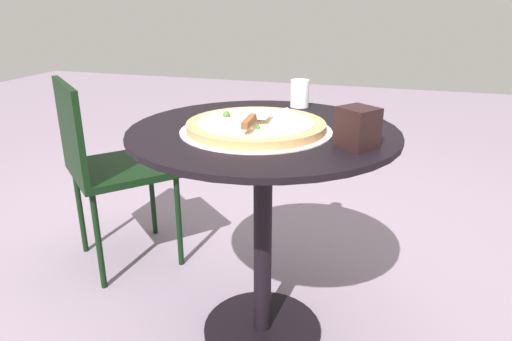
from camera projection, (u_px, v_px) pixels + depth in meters
ground_plane at (262, 330)px, 1.64m from camera, size 10.00×10.00×0.00m
patio_table at (263, 187)px, 1.45m from camera, size 0.81×0.81×0.74m
pizza_on_tray at (256, 126)px, 1.35m from camera, size 0.45×0.45×0.05m
pizza_server at (252, 118)px, 1.29m from camera, size 0.09×0.21×0.02m
drinking_cup at (300, 93)px, 1.65m from camera, size 0.07×0.07×0.10m
napkin_dispenser at (358, 128)px, 1.19m from camera, size 0.12×0.12×0.11m
patio_chair_far at (105, 160)px, 1.90m from camera, size 0.56×0.56×0.81m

